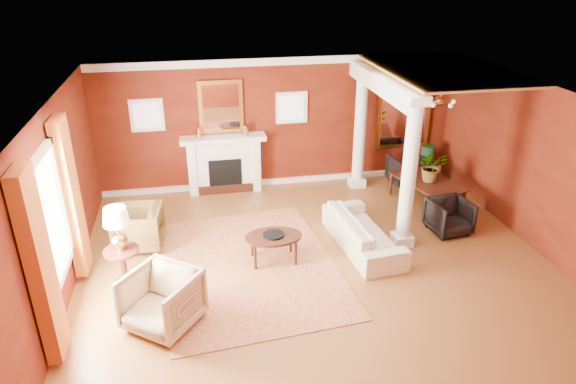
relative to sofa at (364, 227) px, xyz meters
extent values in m
plane|color=brown|center=(-0.96, -0.36, -0.41)|extent=(8.00, 8.00, 0.00)
cube|color=#62210D|center=(-0.96, 3.14, 1.04)|extent=(8.00, 0.04, 2.90)
cube|color=#62210D|center=(-0.96, -3.86, 1.04)|extent=(8.00, 0.04, 2.90)
cube|color=#62210D|center=(-4.96, -0.36, 1.04)|extent=(0.04, 7.00, 2.90)
cube|color=#62210D|center=(3.04, -0.36, 1.04)|extent=(0.04, 7.00, 2.90)
cube|color=white|center=(-0.96, -0.36, 2.49)|extent=(8.00, 7.00, 0.04)
cube|color=white|center=(-2.26, 2.97, 0.19)|extent=(1.60, 0.34, 1.20)
cube|color=black|center=(-2.26, 2.80, 0.04)|extent=(0.72, 0.03, 0.70)
cube|color=black|center=(-2.26, 2.80, -0.31)|extent=(1.20, 0.05, 0.20)
cube|color=white|center=(-2.26, 2.93, 0.83)|extent=(1.85, 0.42, 0.10)
cube|color=white|center=(-2.96, 2.94, 0.19)|extent=(0.16, 0.40, 1.20)
cube|color=white|center=(-1.56, 2.94, 0.19)|extent=(0.16, 0.40, 1.20)
cube|color=gold|center=(-2.26, 3.10, 1.49)|extent=(0.95, 0.06, 1.15)
cube|color=white|center=(-2.26, 3.07, 1.49)|extent=(0.78, 0.02, 0.98)
cube|color=white|center=(-3.81, 3.11, 1.39)|extent=(0.70, 0.06, 0.70)
cube|color=white|center=(-3.81, 3.08, 1.39)|extent=(0.54, 0.02, 0.54)
cube|color=white|center=(-0.71, 3.11, 1.39)|extent=(0.70, 0.06, 0.70)
cube|color=white|center=(-0.71, 3.08, 1.39)|extent=(0.54, 0.02, 0.54)
cube|color=white|center=(-4.94, -0.96, 1.14)|extent=(0.03, 1.30, 1.70)
cube|color=white|center=(-4.91, -1.66, 1.14)|extent=(0.08, 0.10, 1.90)
cube|color=white|center=(-4.91, -0.26, 1.14)|extent=(0.08, 0.10, 1.90)
cube|color=#A44B1C|center=(-4.84, -1.96, 0.99)|extent=(0.18, 0.55, 2.60)
cube|color=#A44B1C|center=(-4.84, 0.04, 0.99)|extent=(0.18, 0.55, 2.60)
cube|color=white|center=(0.74, -0.06, -0.31)|extent=(0.34, 0.34, 0.20)
cylinder|color=white|center=(0.74, -0.06, 1.04)|extent=(0.26, 0.26, 2.50)
cube|color=white|center=(0.74, -0.06, 2.31)|extent=(0.36, 0.36, 0.16)
cube|color=white|center=(0.74, 2.64, -0.31)|extent=(0.34, 0.34, 0.20)
cylinder|color=white|center=(0.74, 2.64, 1.04)|extent=(0.26, 0.26, 2.50)
cube|color=white|center=(0.74, 2.64, 2.31)|extent=(0.36, 0.36, 0.16)
cube|color=white|center=(0.74, 1.54, 2.21)|extent=(0.30, 3.20, 0.32)
cube|color=#E59943|center=(1.89, 1.39, 2.46)|extent=(2.30, 3.40, 0.04)
cube|color=gold|center=(1.94, 3.10, 1.14)|extent=(1.30, 0.06, 1.70)
cube|color=white|center=(1.94, 3.07, 1.14)|extent=(1.10, 0.02, 1.50)
cylinder|color=#BA833A|center=(1.94, 1.44, 2.16)|extent=(0.02, 0.02, 0.65)
sphere|color=#BA833A|center=(1.94, 1.44, 1.84)|extent=(0.20, 0.20, 0.20)
sphere|color=white|center=(2.22, 1.44, 1.81)|extent=(0.09, 0.09, 0.09)
sphere|color=white|center=(2.03, 1.71, 1.81)|extent=(0.09, 0.09, 0.09)
sphere|color=white|center=(1.72, 1.61, 1.81)|extent=(0.09, 0.09, 0.09)
sphere|color=white|center=(1.72, 1.28, 1.81)|extent=(0.09, 0.09, 0.09)
sphere|color=white|center=(2.03, 1.18, 1.81)|extent=(0.09, 0.09, 0.09)
cube|color=white|center=(-0.96, 3.10, 2.41)|extent=(8.00, 0.08, 0.16)
cube|color=white|center=(-0.96, 3.10, -0.35)|extent=(8.00, 0.08, 0.12)
cube|color=maroon|center=(-2.14, -0.26, -0.40)|extent=(3.22, 4.10, 0.02)
imported|color=#F4E7CD|center=(0.00, 0.00, 0.00)|extent=(0.81, 2.15, 0.82)
imported|color=black|center=(-4.00, 0.77, 0.02)|extent=(0.86, 0.91, 0.86)
imported|color=tan|center=(-3.50, -1.56, 0.06)|extent=(1.25, 1.24, 0.94)
cylinder|color=black|center=(-1.67, -0.17, 0.07)|extent=(0.99, 0.99, 0.05)
cylinder|color=black|center=(-2.02, -0.38, -0.19)|extent=(0.05, 0.05, 0.45)
cylinder|color=black|center=(-1.33, -0.38, -0.19)|extent=(0.05, 0.05, 0.45)
cylinder|color=black|center=(-2.02, 0.05, -0.19)|extent=(0.05, 0.05, 0.45)
cylinder|color=black|center=(-1.33, 0.05, -0.19)|extent=(0.05, 0.05, 0.45)
imported|color=black|center=(-1.69, -0.12, 0.19)|extent=(0.15, 0.04, 0.20)
cylinder|color=black|center=(-4.14, -0.41, -0.39)|extent=(0.41, 0.41, 0.04)
cylinder|color=black|center=(-4.14, -0.41, -0.10)|extent=(0.10, 0.10, 0.63)
cylinder|color=black|center=(-4.14, -0.41, 0.22)|extent=(0.55, 0.55, 0.04)
sphere|color=#BA833A|center=(-4.14, -0.41, 0.40)|extent=(0.26, 0.26, 0.26)
cylinder|color=#BA833A|center=(-4.14, -0.41, 0.58)|extent=(0.03, 0.03, 0.28)
cone|color=white|center=(-4.14, -0.41, 0.83)|extent=(0.41, 0.41, 0.28)
imported|color=black|center=(1.89, 1.43, 0.03)|extent=(0.96, 1.68, 0.88)
imported|color=black|center=(1.79, 0.21, -0.05)|extent=(0.79, 0.75, 0.73)
imported|color=black|center=(1.90, 2.55, -0.04)|extent=(0.79, 0.75, 0.75)
sphere|color=#123A1E|center=(2.42, 2.64, -0.24)|extent=(0.36, 0.36, 0.36)
cylinder|color=#123A1E|center=(2.42, 2.64, 0.02)|extent=(0.33, 0.33, 0.86)
imported|color=#26591E|center=(1.92, 1.40, 0.72)|extent=(0.66, 0.72, 0.50)
camera|label=1|loc=(-2.87, -7.71, 4.45)|focal=32.00mm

